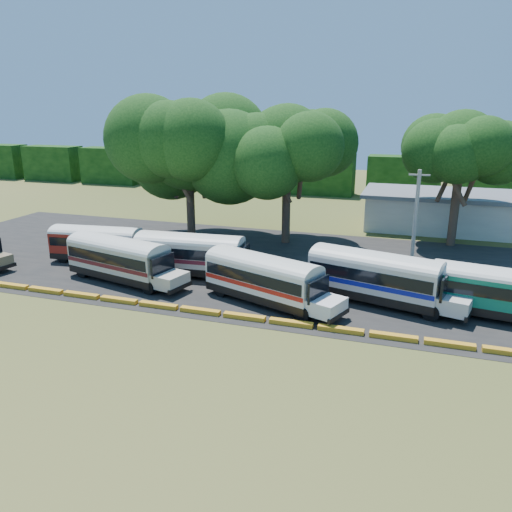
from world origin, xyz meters
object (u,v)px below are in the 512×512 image
(bus_cream_west, at_px, (120,257))
(bus_white_red, at_px, (265,276))
(bus_red, at_px, (99,242))
(bus_teal, at_px, (505,291))
(tree_west, at_px, (188,146))

(bus_cream_west, xyz_separation_m, bus_white_red, (11.62, -0.80, -0.03))
(bus_red, xyz_separation_m, bus_teal, (30.87, -2.52, 0.10))
(bus_cream_west, distance_m, bus_white_red, 11.64)
(bus_cream_west, xyz_separation_m, tree_west, (-0.09, 12.59, 7.27))
(bus_red, height_order, bus_cream_west, bus_cream_west)
(bus_teal, bearing_deg, tree_west, 166.21)
(bus_cream_west, height_order, bus_teal, bus_cream_west)
(tree_west, bearing_deg, bus_red, -116.38)
(bus_red, relative_size, bus_cream_west, 0.91)
(bus_teal, bearing_deg, bus_cream_west, -167.90)
(bus_cream_west, bearing_deg, bus_red, 153.54)
(bus_red, relative_size, tree_west, 0.71)
(bus_red, height_order, bus_white_red, bus_white_red)
(bus_red, relative_size, bus_white_red, 0.93)
(bus_red, bearing_deg, bus_white_red, -22.58)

